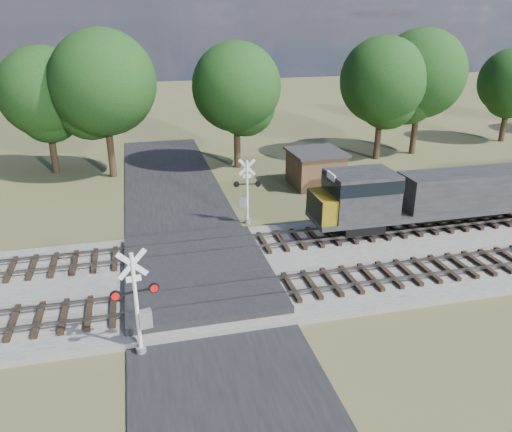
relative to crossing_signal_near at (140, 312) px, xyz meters
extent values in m
plane|color=#46532C|center=(2.84, 4.80, -1.85)|extent=(160.00, 160.00, 0.00)
cube|color=gray|center=(12.84, 5.30, -1.70)|extent=(140.00, 10.00, 0.30)
cube|color=black|center=(2.84, 4.80, -1.81)|extent=(7.00, 60.00, 0.08)
cube|color=#262628|center=(2.84, 5.30, -1.53)|extent=(7.00, 9.00, 0.62)
cube|color=black|center=(4.84, 2.80, -1.46)|extent=(44.00, 2.60, 0.18)
cube|color=#5B564E|center=(12.84, 2.09, -1.29)|extent=(140.00, 0.08, 0.15)
cube|color=#5B564E|center=(12.84, 3.52, -1.29)|extent=(140.00, 0.08, 0.15)
cube|color=black|center=(4.84, 7.80, -1.46)|extent=(44.00, 2.60, 0.18)
cube|color=#5B564E|center=(12.84, 7.09, -1.29)|extent=(140.00, 0.08, 0.15)
cube|color=#5B564E|center=(12.84, 8.52, -1.29)|extent=(140.00, 0.08, 0.15)
cylinder|color=silver|center=(-0.09, -0.02, 0.31)|extent=(0.15, 0.15, 4.31)
cylinder|color=gray|center=(-0.09, -0.02, -1.69)|extent=(0.39, 0.39, 0.32)
cube|color=silver|center=(-0.09, -0.02, 2.03)|extent=(1.12, 0.23, 1.13)
cube|color=silver|center=(-0.09, -0.02, 2.03)|extent=(1.12, 0.23, 1.13)
cube|color=silver|center=(-0.09, -0.02, 1.44)|extent=(0.54, 0.12, 0.24)
cube|color=black|center=(-0.09, -0.02, 0.90)|extent=(1.71, 0.35, 0.06)
cylinder|color=red|center=(-0.78, -0.13, 0.90)|extent=(0.40, 0.17, 0.39)
cylinder|color=red|center=(0.60, 0.10, 0.90)|extent=(0.40, 0.17, 0.39)
cube|color=gray|center=(0.18, 0.03, -0.34)|extent=(0.53, 0.40, 0.70)
cylinder|color=silver|center=(6.79, 11.63, 0.17)|extent=(0.14, 0.14, 4.04)
cylinder|color=gray|center=(6.79, 11.63, -1.70)|extent=(0.36, 0.36, 0.30)
cube|color=silver|center=(6.79, 11.63, 1.79)|extent=(1.05, 0.24, 1.06)
cube|color=silver|center=(6.79, 11.63, 1.79)|extent=(1.05, 0.24, 1.06)
cube|color=silver|center=(6.79, 11.63, 1.23)|extent=(0.50, 0.12, 0.22)
cube|color=black|center=(6.79, 11.63, 0.73)|extent=(1.60, 0.36, 0.06)
cylinder|color=red|center=(7.43, 11.51, 0.73)|extent=(0.38, 0.17, 0.36)
cylinder|color=red|center=(6.14, 11.75, 0.73)|extent=(0.38, 0.17, 0.36)
cube|color=gray|center=(6.54, 11.68, -0.43)|extent=(0.50, 0.38, 0.66)
cube|color=#46321E|center=(13.50, 17.72, -0.60)|extent=(3.68, 3.68, 2.51)
cube|color=#29292B|center=(13.50, 17.72, 0.75)|extent=(4.05, 4.05, 0.18)
cylinder|color=black|center=(-6.12, 25.91, 0.66)|extent=(0.56, 0.56, 5.02)
sphere|color=black|center=(-6.12, 25.91, 4.68)|extent=(7.03, 7.03, 7.03)
cylinder|color=black|center=(-1.52, 23.68, 0.99)|extent=(0.56, 0.56, 5.67)
sphere|color=black|center=(-1.52, 23.68, 5.52)|extent=(7.94, 7.94, 7.94)
cylinder|color=black|center=(8.75, 23.91, 0.73)|extent=(0.56, 0.56, 5.15)
sphere|color=black|center=(8.75, 23.91, 4.85)|extent=(7.21, 7.21, 7.21)
cylinder|color=black|center=(21.49, 23.53, 0.80)|extent=(0.56, 0.56, 5.29)
sphere|color=black|center=(21.49, 23.53, 5.03)|extent=(7.41, 7.41, 7.41)
cylinder|color=black|center=(25.57, 24.36, 0.95)|extent=(0.56, 0.56, 5.59)
sphere|color=black|center=(25.57, 24.36, 5.42)|extent=(7.83, 7.83, 7.83)
cylinder|color=black|center=(37.08, 26.61, 0.45)|extent=(0.56, 0.56, 4.60)
sphere|color=black|center=(37.08, 26.61, 4.13)|extent=(6.44, 6.44, 6.44)
camera|label=1|loc=(0.40, -16.43, 10.29)|focal=35.00mm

